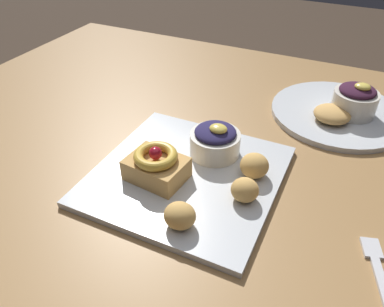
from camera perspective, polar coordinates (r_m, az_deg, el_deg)
name	(u,v)px	position (r m, az deg, el deg)	size (l,w,h in m)	color
dining_table	(203,173)	(0.81, 1.63, -3.04)	(1.32, 0.99, 0.73)	olive
front_plate	(187,175)	(0.66, -0.75, -3.33)	(0.31, 0.31, 0.01)	silver
cake_slice	(156,165)	(0.63, -5.45, -1.78)	(0.10, 0.08, 0.06)	tan
berry_ramekin	(215,141)	(0.68, 3.54, 1.98)	(0.09, 0.09, 0.07)	silver
fritter_front	(254,166)	(0.64, 9.47, -1.83)	(0.05, 0.05, 0.04)	tan
fritter_middle	(180,216)	(0.55, -1.87, -9.43)	(0.05, 0.04, 0.04)	tan
fritter_back	(245,190)	(0.60, 8.03, -5.50)	(0.04, 0.04, 0.04)	tan
back_plate	(338,113)	(0.89, 21.32, 5.75)	(0.29, 0.29, 0.01)	silver
back_ramekin	(355,100)	(0.87, 23.56, 7.47)	(0.09, 0.09, 0.07)	silver
back_pastry	(332,114)	(0.84, 20.54, 5.65)	(0.08, 0.08, 0.03)	tan
fork	(377,268)	(0.58, 26.36, -15.40)	(0.05, 0.12, 0.00)	silver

